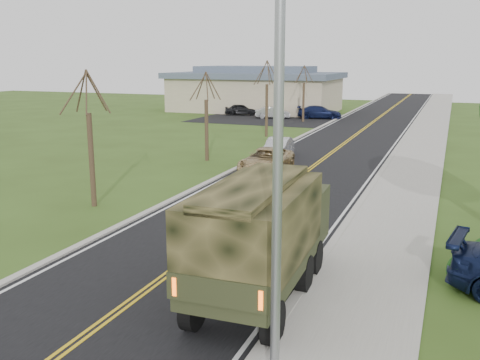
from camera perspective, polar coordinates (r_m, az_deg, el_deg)
The scene contains 17 objects.
ground at distance 13.71m, azimuth -16.77°, elevation -16.06°, with size 160.00×160.00×0.00m, color #344918.
road at distance 50.28m, azimuth 12.68°, elevation 5.03°, with size 8.00×120.00×0.01m, color black.
curb_right at distance 49.80m, azimuth 17.41°, elevation 4.75°, with size 0.30×120.00×0.12m, color #9E998E.
sidewalk_right at distance 49.70m, azimuth 19.42°, elevation 4.58°, with size 3.20×120.00×0.10m, color #9E998E.
curb_left at distance 51.08m, azimuth 8.06°, elevation 5.38°, with size 0.30×120.00×0.10m, color #9E998E.
street_light at distance 9.44m, azimuth 3.44°, elevation 0.15°, with size 1.65×0.22×8.00m.
bare_tree_a at distance 24.57m, azimuth -15.63°, elevation 3.24°, with size 1.93×2.26×6.08m.
bare_tree_b at distance 34.80m, azimuth -3.60°, elevation 6.10°, with size 1.83×2.14×5.73m.
bare_tree_c at distance 45.86m, azimuth 2.86°, elevation 8.09°, with size 2.04×2.39×6.42m.
bare_tree_d at distance 57.33m, azimuth 6.79°, elevation 8.72°, with size 1.88×2.20×5.91m.
commercial_building at distance 69.52m, azimuth 1.71°, elevation 9.61°, with size 25.50×21.50×5.65m.
military_truck at distance 14.58m, azimuth 2.35°, elevation -5.34°, with size 2.58×6.94×3.42m.
suv_champagne at distance 31.30m, azimuth 2.82°, elevation 2.09°, with size 2.34×5.08×1.41m, color tan.
sedan_silver at distance 36.12m, azimuth 4.07°, elevation 3.44°, with size 1.41×4.03×1.33m, color silver.
lot_car_dark at distance 63.96m, azimuth 0.18°, elevation 7.53°, with size 1.59×3.94×1.34m, color black.
lot_car_silver at distance 60.56m, azimuth 3.52°, elevation 7.19°, with size 1.37×3.94×1.30m, color #ADADB2.
lot_car_navy at distance 60.93m, azimuth 8.49°, elevation 7.17°, with size 1.99×4.90×1.42m, color #10173C.
Camera 1 is at (7.77, -9.25, 6.48)m, focal length 40.00 mm.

